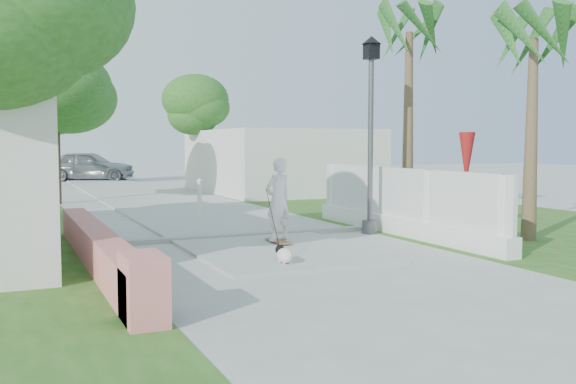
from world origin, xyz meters
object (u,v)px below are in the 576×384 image
patio_umbrella (467,160)px  parked_car (89,166)px  street_lamp (371,127)px  bollard (199,197)px  dog (284,255)px  skateboarder (274,211)px

patio_umbrella → parked_car: 25.63m
street_lamp → parked_car: street_lamp is taller
street_lamp → parked_car: 24.36m
patio_umbrella → parked_car: bearing=101.6°
parked_car → bollard: bearing=-157.4°
bollard → dog: 7.37m
street_lamp → patio_umbrella: size_ratio=1.93×
parked_car → street_lamp: bearing=-151.4°
street_lamp → patio_umbrella: street_lamp is taller
bollard → parked_car: 19.60m
street_lamp → dog: 4.94m
skateboarder → bollard: bearing=-112.4°
parked_car → patio_umbrella: bearing=-147.4°
skateboarder → dog: skateboarder is taller
patio_umbrella → dog: size_ratio=4.29×
street_lamp → skateboarder: 3.68m
street_lamp → parked_car: bearing=97.7°
bollard → patio_umbrella: 7.25m
skateboarder → street_lamp: bearing=-174.0°
dog → patio_umbrella: bearing=16.1°
street_lamp → dog: bearing=-140.0°
skateboarder → dog: size_ratio=4.33×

